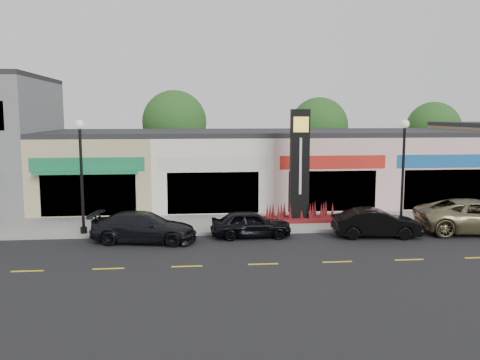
# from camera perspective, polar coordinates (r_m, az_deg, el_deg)

# --- Properties ---
(ground) EXTENTS (120.00, 120.00, 0.00)m
(ground) POSITION_cam_1_polar(r_m,az_deg,el_deg) (23.20, 1.53, -7.29)
(ground) COLOR black
(ground) RESTS_ON ground
(sidewalk) EXTENTS (52.00, 4.30, 0.15)m
(sidewalk) POSITION_cam_1_polar(r_m,az_deg,el_deg) (27.38, 0.37, -4.85)
(sidewalk) COLOR gray
(sidewalk) RESTS_ON ground
(curb) EXTENTS (52.00, 0.20, 0.15)m
(curb) POSITION_cam_1_polar(r_m,az_deg,el_deg) (25.20, 0.92, -5.93)
(curb) COLOR gray
(curb) RESTS_ON ground
(shop_beige) EXTENTS (7.00, 10.85, 4.80)m
(shop_beige) POSITION_cam_1_polar(r_m,az_deg,el_deg) (34.36, -15.18, 1.32)
(shop_beige) COLOR tan
(shop_beige) RESTS_ON ground
(shop_cream) EXTENTS (7.00, 10.01, 4.80)m
(shop_cream) POSITION_cam_1_polar(r_m,az_deg,el_deg) (33.94, -3.43, 1.49)
(shop_cream) COLOR white
(shop_cream) RESTS_ON ground
(shop_pink_w) EXTENTS (7.00, 10.01, 4.80)m
(shop_pink_w) POSITION_cam_1_polar(r_m,az_deg,el_deg) (34.93, 8.12, 1.60)
(shop_pink_w) COLOR beige
(shop_pink_w) RESTS_ON ground
(shop_pink_e) EXTENTS (7.00, 10.01, 4.80)m
(shop_pink_e) POSITION_cam_1_polar(r_m,az_deg,el_deg) (37.23, 18.64, 1.64)
(shop_pink_e) COLOR beige
(shop_pink_e) RESTS_ON ground
(tree_rear_west) EXTENTS (5.20, 5.20, 7.83)m
(tree_rear_west) POSITION_cam_1_polar(r_m,az_deg,el_deg) (41.78, -7.37, 6.43)
(tree_rear_west) COLOR #382619
(tree_rear_west) RESTS_ON ground
(tree_rear_mid) EXTENTS (4.80, 4.80, 7.29)m
(tree_rear_mid) POSITION_cam_1_polar(r_m,az_deg,el_deg) (43.16, 8.86, 5.98)
(tree_rear_mid) COLOR #382619
(tree_rear_mid) RESTS_ON ground
(tree_rear_east) EXTENTS (4.60, 4.60, 6.94)m
(tree_rear_east) POSITION_cam_1_polar(r_m,az_deg,el_deg) (46.70, 20.87, 5.38)
(tree_rear_east) COLOR #382619
(tree_rear_east) RESTS_ON ground
(lamp_west_near) EXTENTS (0.44, 0.44, 5.47)m
(lamp_west_near) POSITION_cam_1_polar(r_m,az_deg,el_deg) (25.40, -17.41, 1.62)
(lamp_west_near) COLOR black
(lamp_west_near) RESTS_ON sidewalk
(lamp_east_near) EXTENTS (0.44, 0.44, 5.47)m
(lamp_east_near) POSITION_cam_1_polar(r_m,az_deg,el_deg) (27.15, 17.87, 1.95)
(lamp_east_near) COLOR black
(lamp_east_near) RESTS_ON sidewalk
(pylon_sign) EXTENTS (4.20, 1.30, 6.00)m
(pylon_sign) POSITION_cam_1_polar(r_m,az_deg,el_deg) (27.34, 6.68, -0.24)
(pylon_sign) COLOR #540E13
(pylon_sign) RESTS_ON sidewalk
(car_dark_sedan) EXTENTS (2.78, 5.12, 1.41)m
(car_dark_sedan) POSITION_cam_1_polar(r_m,az_deg,el_deg) (23.97, -10.73, -5.21)
(car_dark_sedan) COLOR black
(car_dark_sedan) RESTS_ON ground
(car_black_sedan) EXTENTS (1.62, 3.88, 1.31)m
(car_black_sedan) POSITION_cam_1_polar(r_m,az_deg,el_deg) (24.48, 1.23, -4.93)
(car_black_sedan) COLOR black
(car_black_sedan) RESTS_ON ground
(car_black_conv) EXTENTS (1.85, 4.27, 1.37)m
(car_black_conv) POSITION_cam_1_polar(r_m,az_deg,el_deg) (25.36, 15.05, -4.69)
(car_black_conv) COLOR black
(car_black_conv) RESTS_ON ground
(car_gold_suv) EXTENTS (3.56, 6.33, 1.67)m
(car_gold_suv) POSITION_cam_1_polar(r_m,az_deg,el_deg) (27.99, 25.21, -3.70)
(car_gold_suv) COLOR #807551
(car_gold_suv) RESTS_ON ground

